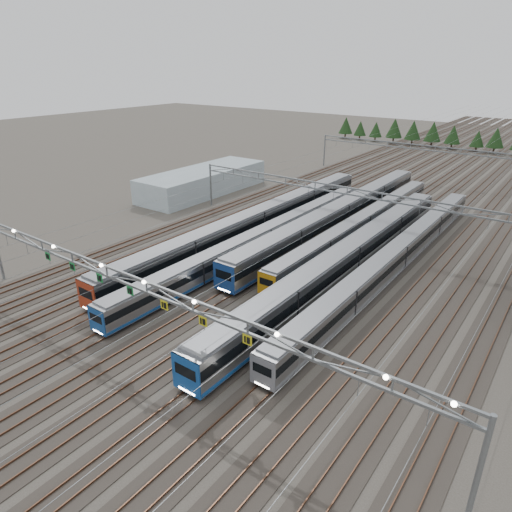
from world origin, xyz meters
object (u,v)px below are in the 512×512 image
Objects in this scene: train_b at (264,238)px; train_c at (340,215)px; west_shed at (204,181)px; train_a at (256,222)px; train_f at (397,256)px; gantry_far at (434,153)px; gantry_near at (145,290)px; train_d at (362,224)px; gantry_mid at (347,197)px; train_e at (348,258)px.

train_b is 0.96× the size of train_c.
west_shed reaches higher than train_c.
train_f is (22.50, 0.70, -0.37)m from train_a.
gantry_far reaches higher than train_f.
gantry_near is (-11.30, -32.63, 5.16)m from train_f.
train_a is 16.77m from train_d.
train_e is at bearing -62.26° from gantry_mid.
train_c is at bearing 92.94° from gantry_near.
train_d is 0.94× the size of gantry_mid.
gantry_far is at bearing 96.66° from train_e.
train_f is 34.92m from gantry_near.
gantry_mid is (2.25, -2.77, 4.07)m from train_c.
train_d is at bearing 86.86° from gantry_near.
train_e reaches higher than train_f.
train_a reaches higher than train_e.
gantry_mid is 36.26m from west_shed.
train_d is (4.50, -1.02, -0.42)m from train_c.
gantry_mid is (-2.25, -1.75, 4.49)m from train_d.
train_e is at bearing -72.86° from train_d.
train_a is 1.10× the size of gantry_far.
gantry_near is at bearing -103.99° from train_e.
train_b is at bearing -118.37° from gantry_mid.
train_c is (9.00, 10.95, 0.02)m from train_a.
gantry_far reaches higher than train_c.
west_shed is at bearing 147.03° from train_b.
train_d is at bearing 36.36° from train_a.
train_a is 14.18m from train_c.
train_b is 1.02× the size of gantry_mid.
train_e is 0.97× the size of train_f.
train_a reaches higher than train_f.
train_a is at bearing -129.41° from train_c.
gantry_far reaches higher than west_shed.
gantry_near is 1.00× the size of gantry_far.
gantry_far is 1.88× the size of west_shed.
gantry_mid is (0.05, 40.12, -0.70)m from gantry_near.
train_b is at bearing -96.70° from gantry_far.
train_c is at bearing 129.10° from gantry_mid.
train_a is 18.59m from train_e.
gantry_near reaches higher than gantry_mid.
train_d is 38.02m from west_shed.
train_d is at bearing 57.73° from train_b.
train_c is at bearing 119.97° from train_e.
train_e is at bearing 76.01° from gantry_near.
train_b is 16.86m from train_d.
west_shed reaches higher than train_b.
train_b is 58.07m from gantry_far.
gantry_near is (6.70, -27.62, 5.18)m from train_b.
train_d is 0.89× the size of train_e.
gantry_near is at bearing -109.09° from train_f.
west_shed is (-28.76, 18.66, 0.50)m from train_b.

